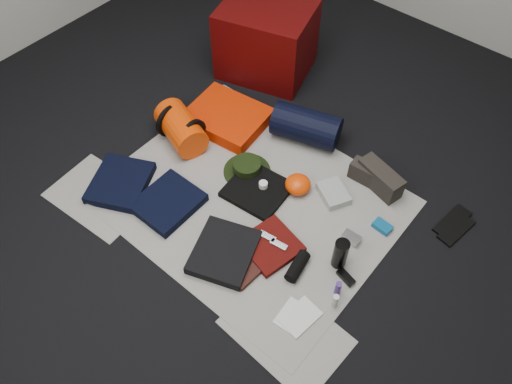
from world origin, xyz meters
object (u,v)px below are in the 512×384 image
Objects in this scene: compact_camera at (351,238)px; paperback_book at (246,270)px; stuff_sack at (181,128)px; water_bottle at (340,254)px; red_cabinet at (267,40)px; sleeping_pad at (227,117)px; navy_duffel at (306,126)px.

paperback_book is (-0.32, -0.52, -0.01)m from compact_camera.
compact_camera reaches higher than paperback_book.
compact_camera is at bearing 2.69° from stuff_sack.
paperback_book is at bearing -134.41° from water_bottle.
compact_camera is (-0.03, 0.17, -0.08)m from water_bottle.
sleeping_pad is at bearing -91.89° from red_cabinet.
stuff_sack is 1.82× the size of water_bottle.
water_bottle is 1.98× the size of compact_camera.
water_bottle is (1.32, -1.00, -0.15)m from red_cabinet.
compact_camera is (1.25, 0.06, -0.09)m from stuff_sack.
sleeping_pad is 1.23m from water_bottle.
navy_duffel is 0.80m from compact_camera.
stuff_sack is at bearing 175.20° from water_bottle.
paperback_book is at bearing -87.92° from navy_duffel.
compact_camera is 0.49× the size of paperback_book.
red_cabinet is 1.68m from paperback_book.
red_cabinet is at bearing 104.71° from sleeping_pad.
paperback_book is (0.97, -1.35, -0.23)m from red_cabinet.
navy_duffel reaches higher than paperback_book.
sleeping_pad is 1.16m from compact_camera.
paperback_book is at bearing -123.74° from compact_camera.
paperback_book is (0.34, -0.97, -0.10)m from navy_duffel.
navy_duffel is at bearing 23.99° from sleeping_pad.
sleeping_pad is at bearing 69.47° from stuff_sack.
water_bottle is (1.27, -0.11, -0.01)m from stuff_sack.
navy_duffel reaches higher than compact_camera.
navy_duffel is at bearing 41.04° from stuff_sack.
compact_camera is 0.61m from paperback_book.
red_cabinet is 1.55m from compact_camera.
stuff_sack is 1.25m from compact_camera.
stuff_sack reaches higher than water_bottle.
water_bottle is at bearing -59.45° from navy_duffel.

